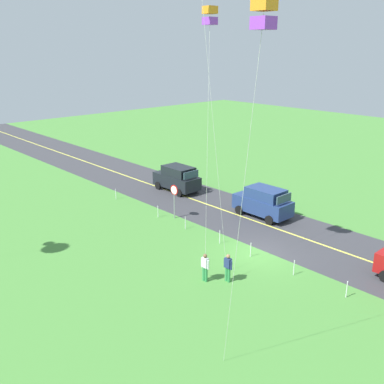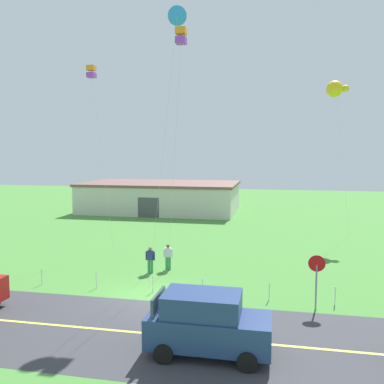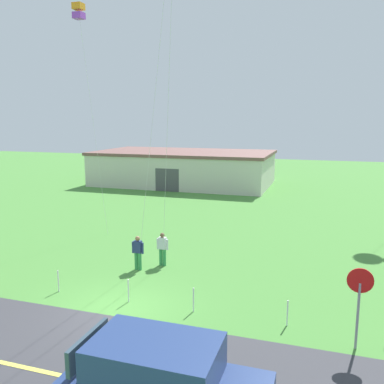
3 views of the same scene
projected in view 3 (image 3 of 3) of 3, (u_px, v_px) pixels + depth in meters
ground_plane at (118, 311)px, 15.02m from camera, size 120.00×120.00×0.10m
asphalt_road at (49, 373)px, 11.26m from camera, size 120.00×7.00×0.00m
road_centre_stripe at (49, 373)px, 11.26m from camera, size 120.00×0.16×0.00m
stop_sign at (359, 293)px, 12.15m from camera, size 0.76×0.08×2.56m
person_adult_near at (138, 252)px, 18.85m from camera, size 0.58×0.22×1.60m
person_adult_companion at (162, 248)px, 19.40m from camera, size 0.58×0.22×1.60m
kite_green_far at (79, 12)px, 23.50m from camera, size 1.91×0.76×13.38m
warehouse_distant at (184, 168)px, 43.90m from camera, size 18.36×10.20×3.50m
fence_post_1 at (58, 281)px, 16.51m from camera, size 0.05×0.05×0.90m
fence_post_2 at (128, 291)px, 15.56m from camera, size 0.05×0.05×0.90m
fence_post_3 at (193, 300)px, 14.78m from camera, size 0.05×0.05×0.90m
fence_post_4 at (287, 313)px, 13.78m from camera, size 0.05×0.05×0.90m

